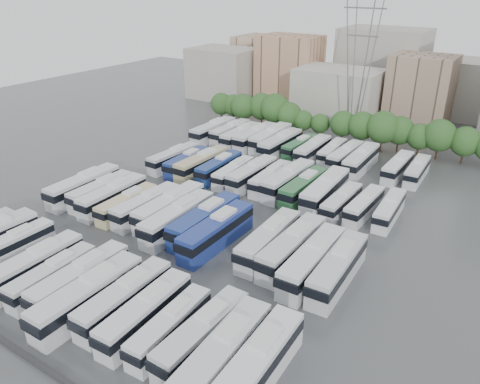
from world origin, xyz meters
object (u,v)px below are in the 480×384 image
Objects in this scene: bus_r1_s12 at (312,261)px; bus_r2_s3 at (202,164)px; bus_r2_s13 at (389,210)px; bus_r0_s4 at (35,265)px; bus_r2_s5 at (234,173)px; bus_r0_s13 at (256,367)px; bus_r3_s13 at (417,171)px; bus_r0_s5 at (53,276)px; bus_r3_s7 at (313,150)px; bus_r3_s2 at (241,136)px; bus_r2_s6 at (252,174)px; bus_r2_s10 at (325,190)px; bus_r1_s13 at (338,268)px; bus_r2_s2 at (187,162)px; bus_r1_s4 at (146,206)px; bus_r3_s1 at (230,132)px; bus_r2_s4 at (219,167)px; bus_r3_s6 at (300,147)px; bus_r1_s8 at (217,231)px; bus_r3_s12 at (398,167)px; bus_r2_s1 at (173,158)px; bus_r1_s6 at (178,218)px; bus_r3_s10 at (361,160)px; bus_r2_s11 at (341,202)px; bus_r2_s7 at (271,178)px; bus_r1_s5 at (170,207)px; bus_r0_s6 at (80,279)px; bus_r0_s11 at (203,334)px; bus_r2_s12 at (364,205)px; bus_r0_s9 at (145,313)px; bus_r1_s1 at (101,191)px; bus_r0_s8 at (125,298)px; bus_r2_s8 at (288,180)px; bus_r1_s0 at (84,186)px; bus_r1_s11 at (292,247)px; bus_r0_s7 at (88,296)px; bus_r3_s4 at (271,138)px; bus_r3_s0 at (213,131)px; bus_r0_s2 at (13,245)px; bus_r0_s10 at (170,327)px; bus_r0_s12 at (222,356)px; bus_r2_s9 at (304,187)px; bus_r3_s3 at (255,137)px.

bus_r2_s3 is at bearing 148.57° from bus_r1_s12.
bus_r0_s4 is at bearing -131.90° from bus_r2_s13.
bus_r2_s5 is (-23.42, 18.30, -0.41)m from bus_r1_s12.
bus_r0_s13 is 54.03m from bus_r3_s13.
bus_r3_s7 is at bearing 80.49° from bus_r0_s5.
bus_r2_s6 is at bearing -52.58° from bus_r3_s2.
bus_r2_s10 is 1.26× the size of bus_r2_s13.
bus_r1_s13 is 1.16× the size of bus_r2_s2.
bus_r1_s4 is 37.59m from bus_r3_s1.
bus_r2_s4 is (-29.84, 18.47, -0.24)m from bus_r1_s13.
bus_r1_s13 is 43.08m from bus_r3_s6.
bus_r2_s10 is at bearing 71.84° from bus_r1_s8.
bus_r2_s5 is (-26.45, 35.93, -0.39)m from bus_r0_s13.
bus_r2_s1 is at bearing -152.48° from bus_r3_s12.
bus_r3_s10 is (13.26, 35.59, -0.07)m from bus_r1_s6.
bus_r2_s3 reaches higher than bus_r2_s11.
bus_r2_s7 reaches higher than bus_r2_s13.
bus_r1_s5 is 1.00× the size of bus_r1_s13.
bus_r0_s6 is 0.93× the size of bus_r2_s10.
bus_r2_s3 is (-26.64, 34.78, 0.09)m from bus_r0_s11.
bus_r2_s4 is 19.94m from bus_r2_s10.
bus_r3_s1 is (-13.19, 54.99, 0.13)m from bus_r0_s5.
bus_r0_s13 is 64.21m from bus_r3_s2.
bus_r1_s5 reaches higher than bus_r2_s12.
bus_r3_s13 is at bearing 73.98° from bus_r0_s9.
bus_r3_s10 reaches higher than bus_r1_s1.
bus_r2_s8 is (-0.12, 36.66, 0.14)m from bus_r0_s8.
bus_r1_s0 is 0.99× the size of bus_r1_s11.
bus_r1_s8 is at bearing -115.91° from bus_r3_s13.
bus_r1_s1 is 1.09× the size of bus_r2_s13.
bus_r0_s7 is at bearing -68.47° from bus_r2_s2.
bus_r1_s13 is 35.10m from bus_r2_s4.
bus_r3_s4 is 26.40m from bus_r3_s12.
bus_r3_s0 is at bearing 102.97° from bus_r0_s4.
bus_r1_s12 is 1.23× the size of bus_r3_s13.
bus_r2_s3 is 0.98× the size of bus_r3_s10.
bus_r1_s1 is 39.46m from bus_r1_s13.
bus_r0_s2 and bus_r2_s5 have the same top height.
bus_r0_s5 is 13.32m from bus_r0_s9.
bus_r2_s4 reaches higher than bus_r3_s13.
bus_r1_s12 reaches higher than bus_r3_s13.
bus_r3_s0 is at bearing 119.68° from bus_r0_s10.
bus_r3_s12 is (-3.47, 35.81, -0.25)m from bus_r1_s13.
bus_r3_s1 is (-13.13, 18.33, 0.20)m from bus_r2_s5.
bus_r1_s4 is at bearing -143.96° from bus_r2_s12.
bus_r0_s12 reaches higher than bus_r1_s0.
bus_r3_s7 is at bearing 79.33° from bus_r2_s6.
bus_r2_s9 is 0.93× the size of bus_r3_s3.
bus_r0_s11 is at bearing 0.32° from bus_r0_s6.
bus_r2_s7 is (16.50, 1.70, 0.02)m from bus_r2_s2.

